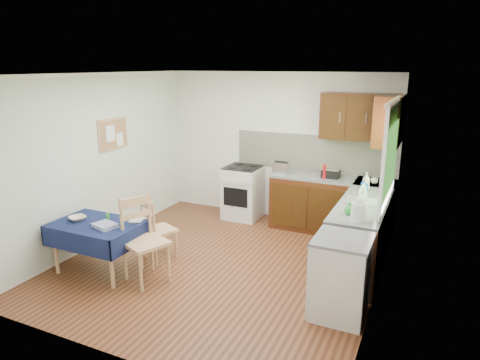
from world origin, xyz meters
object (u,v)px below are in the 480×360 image
at_px(dining_table, 97,231).
at_px(toaster, 281,168).
at_px(sandwich_press, 331,173).
at_px(kettle, 359,210).
at_px(dish_rack, 362,200).
at_px(chair_far, 156,228).
at_px(chair_near, 143,237).

distance_m(dining_table, toaster, 3.03).
xyz_separation_m(dining_table, sandwich_press, (2.37, 2.62, 0.41)).
height_order(dining_table, kettle, kettle).
height_order(toaster, kettle, kettle).
distance_m(sandwich_press, dish_rack, 1.25).
xyz_separation_m(chair_far, dish_rack, (2.55, 0.96, 0.46)).
relative_size(toaster, sandwich_press, 0.98).
bearing_deg(dish_rack, toaster, 136.86).
relative_size(dining_table, kettle, 3.82).
height_order(dining_table, toaster, toaster).
height_order(chair_near, toaster, toaster).
distance_m(dining_table, chair_near, 0.67).
height_order(chair_far, sandwich_press, sandwich_press).
height_order(chair_far, toaster, toaster).
distance_m(chair_far, chair_near, 0.57).
height_order(dining_table, dish_rack, dish_rack).
xyz_separation_m(dining_table, chair_near, (0.66, 0.08, -0.00)).
height_order(chair_far, kettle, kettle).
bearing_deg(chair_near, sandwich_press, -10.81).
bearing_deg(chair_far, sandwich_press, -108.97).
height_order(chair_near, dish_rack, dish_rack).
bearing_deg(kettle, chair_far, -175.01).
xyz_separation_m(toaster, sandwich_press, (0.80, 0.06, -0.02)).
bearing_deg(kettle, dish_rack, 95.67).
bearing_deg(toaster, dish_rack, -35.97).
bearing_deg(kettle, chair_near, -162.75).
height_order(sandwich_press, dish_rack, dish_rack).
relative_size(dining_table, chair_far, 1.26).
bearing_deg(toaster, kettle, -50.09).
bearing_deg(dining_table, sandwich_press, 26.89).
xyz_separation_m(toaster, kettle, (1.53, -1.73, 0.04)).
distance_m(chair_near, kettle, 2.59).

